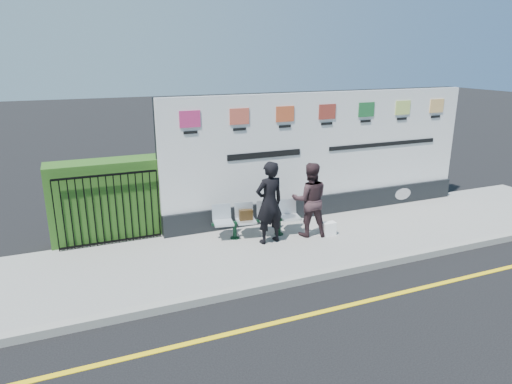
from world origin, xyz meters
TOP-DOWN VIEW (x-y plane):
  - ground at (0.00, 0.00)m, footprint 80.00×80.00m
  - pavement at (0.00, 2.50)m, footprint 14.00×3.00m
  - kerb at (0.00, 1.00)m, footprint 14.00×0.18m
  - yellow_line at (0.00, 0.00)m, footprint 14.00×0.10m
  - billboard at (0.50, 3.85)m, footprint 8.00×0.30m
  - hedge at (-4.58, 4.30)m, footprint 2.35×0.70m
  - railing at (-4.58, 3.85)m, footprint 2.05×0.06m
  - bench at (-1.58, 3.06)m, footprint 1.96×0.80m
  - woman_left at (-1.46, 2.67)m, footprint 0.70×0.51m
  - woman_right at (-0.49, 2.71)m, footprint 0.95×0.84m
  - handbag_brown at (-1.82, 3.10)m, footprint 0.30×0.16m
  - carrier_bag_white at (-0.08, 2.53)m, footprint 0.29×0.18m

SIDE VIEW (x-z plane):
  - ground at x=0.00m, z-range 0.00..0.00m
  - yellow_line at x=0.00m, z-range 0.00..0.01m
  - pavement at x=0.00m, z-range 0.00..0.12m
  - kerb at x=0.00m, z-range 0.00..0.14m
  - carrier_bag_white at x=-0.08m, z-range 0.12..0.41m
  - bench at x=-1.58m, z-range 0.12..0.53m
  - handbag_brown at x=-1.82m, z-range 0.53..0.75m
  - railing at x=-4.58m, z-range 0.12..1.66m
  - woman_right at x=-0.49m, z-range 0.12..1.76m
  - hedge at x=-4.58m, z-range 0.12..1.82m
  - woman_left at x=-1.46m, z-range 0.12..1.89m
  - billboard at x=0.50m, z-range -0.08..2.92m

